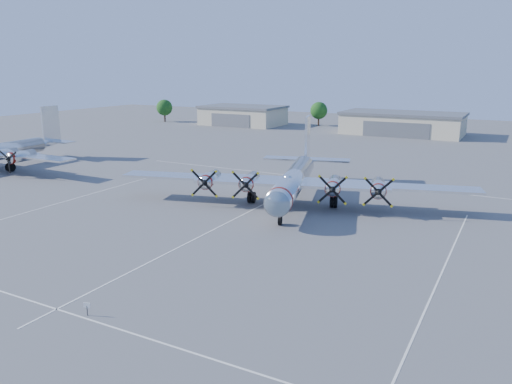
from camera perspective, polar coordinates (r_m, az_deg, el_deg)
The scene contains 9 objects.
ground at distance 52.70m, azimuth -3.34°, elevation -3.54°, with size 260.00×260.00×0.00m, color #555557.
parking_lines at distance 51.29m, azimuth -4.36°, elevation -4.05°, with size 60.00×50.08×0.01m.
hangar_west at distance 144.31m, azimuth -1.51°, elevation 8.77°, with size 22.60×14.60×5.40m.
hangar_center at distance 128.12m, azimuth 16.39°, elevation 7.55°, with size 28.60×14.60×5.40m.
tree_far_west at distance 154.97m, azimuth -10.42°, elevation 9.47°, with size 4.80×4.80×6.64m.
tree_west at distance 142.82m, azimuth 7.19°, elevation 9.22°, with size 4.80×4.80×6.64m.
main_bomber_b29 at distance 61.29m, azimuth 4.37°, elevation -1.04°, with size 41.86×28.63×9.26m, color white, non-canonical shape.
bomber_west at distance 91.94m, azimuth -26.99°, elevation 2.53°, with size 35.23×24.95×9.31m, color silver, non-canonical shape.
info_placard at distance 35.36m, azimuth -18.77°, elevation -12.28°, with size 0.48×0.16×0.92m.
Camera 1 is at (26.50, -42.70, 15.86)m, focal length 35.00 mm.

